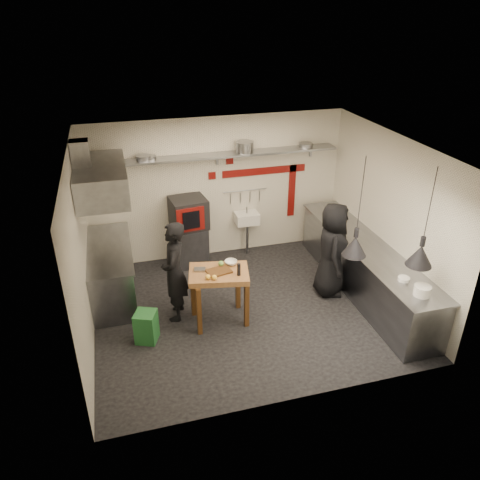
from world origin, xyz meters
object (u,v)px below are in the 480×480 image
object	(u,v)px
oven_stand	(190,245)
chef_right	(332,250)
combi_oven	(189,213)
green_bin	(146,327)
prep_table	(219,296)
chef_left	(174,272)

from	to	relation	value
oven_stand	chef_right	xyz separation A→B (m)	(2.20, -1.68, 0.45)
oven_stand	combi_oven	world-z (taller)	combi_oven
oven_stand	green_bin	size ratio (longest dim) A/B	1.60
prep_table	chef_left	distance (m)	0.81
prep_table	chef_right	distance (m)	2.13
combi_oven	prep_table	world-z (taller)	combi_oven
oven_stand	green_bin	bearing A→B (deg)	-123.23
oven_stand	chef_left	bearing A→B (deg)	-114.44
green_bin	prep_table	world-z (taller)	prep_table
oven_stand	chef_right	distance (m)	2.80
chef_left	green_bin	bearing A→B (deg)	-32.87
oven_stand	chef_right	bearing A→B (deg)	-44.67
chef_left	chef_right	size ratio (longest dim) A/B	0.99
combi_oven	chef_right	size ratio (longest dim) A/B	0.38
chef_right	prep_table	bearing A→B (deg)	117.32
chef_left	chef_right	bearing A→B (deg)	104.16
combi_oven	chef_left	world-z (taller)	chef_left
prep_table	chef_left	world-z (taller)	chef_left
oven_stand	chef_right	world-z (taller)	chef_right
green_bin	chef_right	world-z (taller)	chef_right
combi_oven	chef_left	distance (m)	1.76
combi_oven	prep_table	xyz separation A→B (m)	(0.12, -1.96, -0.63)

